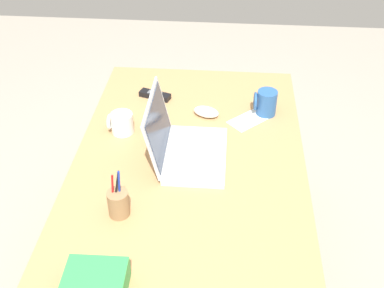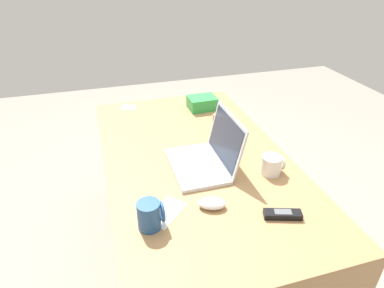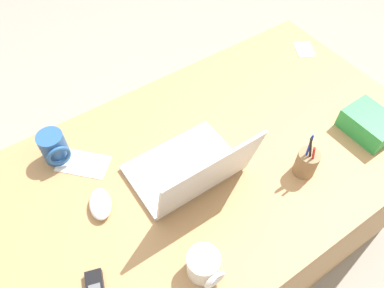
{
  "view_description": "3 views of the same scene",
  "coord_description": "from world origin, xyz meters",
  "views": [
    {
      "loc": [
        -1.31,
        -0.13,
        1.85
      ],
      "look_at": [
        0.09,
        -0.01,
        0.77
      ],
      "focal_mm": 44.76,
      "sensor_mm": 36.0,
      "label": 1
    },
    {
      "loc": [
        1.32,
        -0.41,
        1.59
      ],
      "look_at": [
        0.05,
        -0.03,
        0.82
      ],
      "focal_mm": 31.48,
      "sensor_mm": 36.0,
      "label": 2
    },
    {
      "loc": [
        0.44,
        0.55,
        1.72
      ],
      "look_at": [
        0.05,
        -0.03,
        0.81
      ],
      "focal_mm": 34.67,
      "sensor_mm": 36.0,
      "label": 3
    }
  ],
  "objects": [
    {
      "name": "pen_holder",
      "position": [
        -0.23,
        0.2,
        0.76
      ],
      "size": [
        0.07,
        0.07,
        0.18
      ],
      "color": "olive",
      "rests_on": "desk"
    },
    {
      "name": "desk",
      "position": [
        0.0,
        0.0,
        0.36
      ],
      "size": [
        1.53,
        0.87,
        0.71
      ],
      "primitive_type": "cube",
      "color": "#A87C4F",
      "rests_on": "ground"
    },
    {
      "name": "snack_bag",
      "position": [
        -0.53,
        0.2,
        0.75
      ],
      "size": [
        0.14,
        0.17,
        0.08
      ],
      "primitive_type": "cube",
      "rotation": [
        0.0,
        0.0,
        0.02
      ],
      "color": "green",
      "rests_on": "desk"
    },
    {
      "name": "computer_mouse",
      "position": [
        0.37,
        -0.05,
        0.73
      ],
      "size": [
        0.1,
        0.12,
        0.04
      ],
      "primitive_type": "ellipsoid",
      "rotation": [
        0.0,
        0.0,
        -0.35
      ],
      "color": "white",
      "rests_on": "desk"
    },
    {
      "name": "coffee_mug_white",
      "position": [
        0.41,
        -0.29,
        0.77
      ],
      "size": [
        0.08,
        0.1,
        0.11
      ],
      "color": "#26518C",
      "rests_on": "desk"
    },
    {
      "name": "paper_note_left",
      "position": [
        0.35,
        -0.22,
        0.71
      ],
      "size": [
        0.18,
        0.18,
        0.0
      ],
      "primitive_type": "cube",
      "rotation": [
        0.0,
        0.0,
        0.76
      ],
      "color": "white",
      "rests_on": "desk"
    },
    {
      "name": "coffee_mug_tall",
      "position": [
        0.23,
        0.29,
        0.75
      ],
      "size": [
        0.09,
        0.1,
        0.09
      ],
      "color": "white",
      "rests_on": "desk"
    },
    {
      "name": "laptop",
      "position": [
        0.09,
        0.02,
        0.76
      ],
      "size": [
        0.34,
        0.28,
        0.25
      ],
      "color": "silver",
      "rests_on": "desk"
    },
    {
      "name": "paper_note_near_laptop",
      "position": [
        -0.67,
        -0.24,
        0.71
      ],
      "size": [
        0.11,
        0.12,
        0.0
      ],
      "primitive_type": "cube",
      "rotation": [
        0.0,
        0.0,
        -0.49
      ],
      "color": "white",
      "rests_on": "desk"
    },
    {
      "name": "ground_plane",
      "position": [
        0.0,
        0.0,
        0.0
      ],
      "size": [
        6.0,
        6.0,
        0.0
      ],
      "primitive_type": "plane",
      "color": "gray"
    }
  ]
}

